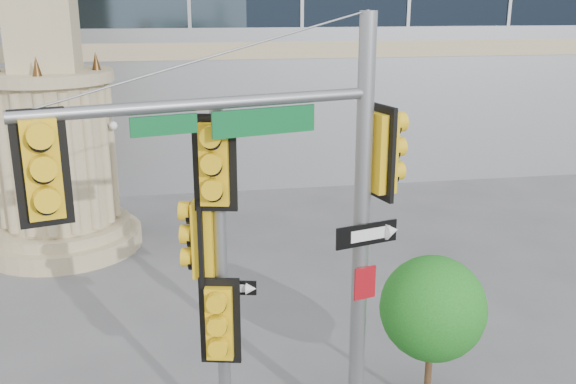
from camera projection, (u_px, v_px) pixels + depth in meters
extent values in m
cylinder|color=tan|center=(65.00, 239.00, 18.72)|extent=(4.40, 4.40, 0.50)
cylinder|color=tan|center=(64.00, 226.00, 18.61)|extent=(3.80, 3.80, 0.30)
cylinder|color=tan|center=(56.00, 154.00, 17.99)|extent=(3.00, 3.00, 4.00)
cylinder|color=tan|center=(48.00, 76.00, 17.38)|extent=(3.50, 3.50, 0.30)
cone|color=#472D14|center=(96.00, 61.00, 17.47)|extent=(0.24, 0.24, 0.50)
cylinder|color=slate|center=(361.00, 242.00, 9.77)|extent=(0.25, 0.25, 6.79)
cylinder|color=slate|center=(206.00, 104.00, 8.15)|extent=(4.63, 1.41, 0.16)
cube|color=#0B5C28|center=(264.00, 121.00, 8.54)|extent=(1.43, 0.43, 0.36)
cube|color=yellow|center=(42.00, 168.00, 7.50)|extent=(0.68, 0.47, 1.42)
cube|color=yellow|center=(382.00, 153.00, 9.51)|extent=(0.47, 0.68, 1.42)
cube|color=black|center=(367.00, 234.00, 9.59)|extent=(1.01, 0.31, 0.34)
cube|color=maroon|center=(365.00, 283.00, 9.81)|extent=(0.36, 0.13, 0.52)
cylinder|color=slate|center=(222.00, 287.00, 9.70)|extent=(0.20, 0.20, 5.53)
cube|color=yellow|center=(215.00, 163.00, 8.90)|extent=(0.66, 0.44, 1.38)
cube|color=yellow|center=(204.00, 239.00, 9.49)|extent=(0.44, 0.66, 1.38)
cube|color=yellow|center=(220.00, 321.00, 9.59)|extent=(0.66, 0.44, 1.38)
cube|color=black|center=(234.00, 288.00, 9.55)|extent=(0.68, 0.18, 0.22)
cylinder|color=#382314|center=(428.00, 370.00, 11.12)|extent=(0.12, 0.12, 1.53)
sphere|color=#166316|center=(433.00, 308.00, 10.78)|extent=(1.79, 1.79, 1.79)
sphere|color=#166316|center=(448.00, 314.00, 11.12)|extent=(1.11, 1.11, 1.11)
sphere|color=#166316|center=(420.00, 327.00, 10.59)|extent=(0.94, 0.94, 0.94)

